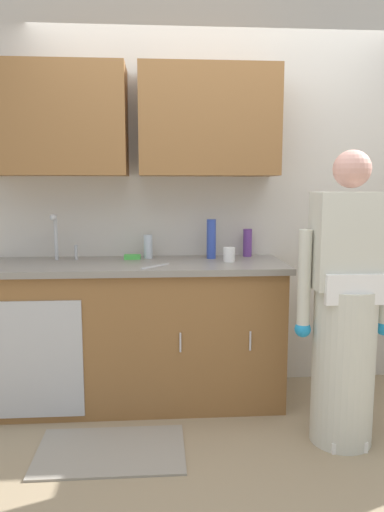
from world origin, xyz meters
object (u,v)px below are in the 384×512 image
at_px(sink, 58,265).
at_px(bottle_water_tall, 247,243).
at_px(knife_on_counter, 155,266).
at_px(bottle_dish_liquid, 211,239).
at_px(bottle_cleaner_spray, 148,246).
at_px(sponge, 132,257).
at_px(person_at_sink, 345,322).
at_px(cup_by_sink, 229,255).

distance_m(sink, bottle_water_tall, 1.30).
height_order(sink, knife_on_counter, sink).
xyz_separation_m(sink, bottle_dish_liquid, (1.01, 0.14, 0.15)).
bearing_deg(bottle_water_tall, bottle_cleaner_spray, -176.49).
relative_size(knife_on_counter, sponge, 2.18).
bearing_deg(person_at_sink, bottle_cleaner_spray, 143.74).
relative_size(person_at_sink, bottle_cleaner_spray, 9.94).
distance_m(person_at_sink, cup_by_sink, 0.87).
xyz_separation_m(bottle_dish_liquid, cup_by_sink, (0.10, -0.16, -0.09)).
bearing_deg(bottle_cleaner_spray, sink, -162.77).
bearing_deg(knife_on_counter, person_at_sink, -72.51).
xyz_separation_m(knife_on_counter, sponge, (-0.16, 0.32, 0.01)).
height_order(person_at_sink, sponge, person_at_sink).
bearing_deg(cup_by_sink, sponge, 166.25).
distance_m(bottle_dish_liquid, sponge, 0.55).
height_order(sink, bottle_cleaner_spray, sink).
height_order(cup_by_sink, sponge, cup_by_sink).
bearing_deg(knife_on_counter, bottle_cleaner_spray, 48.82).
distance_m(person_at_sink, sponge, 1.44).
bearing_deg(sponge, bottle_cleaner_spray, 19.56).
distance_m(bottle_cleaner_spray, bottle_water_tall, 0.70).
bearing_deg(cup_by_sink, bottle_dish_liquid, 123.10).
distance_m(bottle_water_tall, cup_by_sink, 0.29).
height_order(sink, sponge, sink).
distance_m(sink, person_at_sink, 1.79).
distance_m(person_at_sink, bottle_dish_liquid, 1.08).
bearing_deg(sponge, sink, -163.31).
bearing_deg(cup_by_sink, sink, 179.15).
height_order(person_at_sink, knife_on_counter, person_at_sink).
bearing_deg(bottle_dish_liquid, bottle_water_tall, 17.12).
height_order(bottle_dish_liquid, sponge, bottle_dish_liquid).
relative_size(sink, bottle_water_tall, 2.58).
relative_size(sink, bottle_dish_liquid, 1.86).
xyz_separation_m(cup_by_sink, sponge, (-0.64, 0.16, -0.03)).
bearing_deg(sponge, bottle_dish_liquid, -0.14).
bearing_deg(person_at_sink, bottle_dish_liquid, 130.85).
height_order(sink, bottle_dish_liquid, sink).
height_order(bottle_water_tall, cup_by_sink, bottle_water_tall).
distance_m(cup_by_sink, knife_on_counter, 0.51).
xyz_separation_m(person_at_sink, bottle_water_tall, (-0.39, 0.84, 0.34)).
height_order(person_at_sink, bottle_dish_liquid, person_at_sink).
bearing_deg(bottle_dish_liquid, person_at_sink, -49.15).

